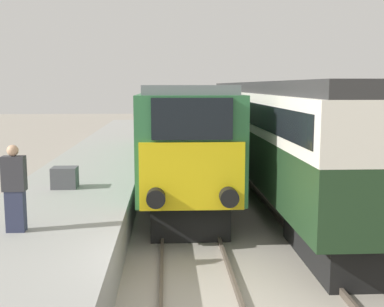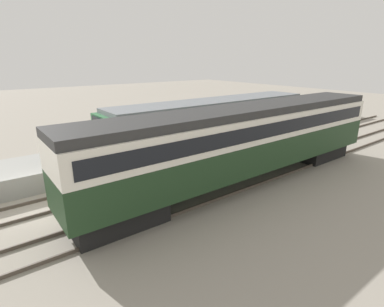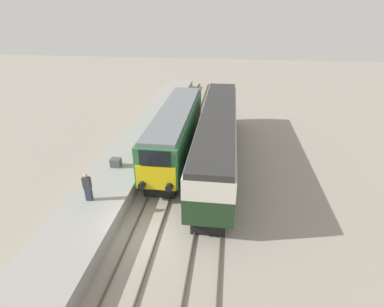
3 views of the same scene
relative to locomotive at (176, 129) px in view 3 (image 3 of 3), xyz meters
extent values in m
plane|color=gray|center=(0.00, -10.07, -2.20)|extent=(120.00, 120.00, 0.00)
cube|color=gray|center=(-3.30, -2.07, -1.68)|extent=(3.50, 50.00, 1.04)
cube|color=#4C4238|center=(-0.72, -5.07, -2.13)|extent=(0.07, 60.00, 0.14)
cube|color=#4C4238|center=(0.72, -5.07, -2.13)|extent=(0.07, 60.00, 0.14)
cube|color=#4C4238|center=(2.68, -5.07, -2.13)|extent=(0.07, 60.00, 0.14)
cube|color=#4C4238|center=(4.12, -5.07, -2.13)|extent=(0.07, 60.00, 0.14)
cube|color=black|center=(0.00, -4.49, -1.70)|extent=(2.03, 4.00, 1.00)
cube|color=black|center=(0.00, 4.57, -1.70)|extent=(2.03, 4.00, 1.00)
cube|color=#2D6B3D|center=(0.00, 0.04, 0.15)|extent=(2.70, 14.05, 2.70)
cube|color=yellow|center=(0.00, -7.03, -0.39)|extent=(2.48, 0.10, 1.62)
cube|color=black|center=(0.00, -7.03, 0.96)|extent=(1.89, 0.10, 0.97)
cube|color=slate|center=(0.00, 0.04, 1.62)|extent=(2.38, 13.49, 0.24)
cylinder|color=black|center=(-0.85, -7.24, -0.85)|extent=(0.44, 0.35, 0.44)
cylinder|color=black|center=(0.85, -7.24, -0.85)|extent=(0.44, 0.35, 0.44)
cube|color=black|center=(3.40, -7.85, -1.72)|extent=(1.89, 3.60, 0.95)
cube|color=black|center=(3.40, 6.19, -1.72)|extent=(1.89, 3.60, 0.95)
cube|color=#1E381E|center=(3.40, -0.83, -0.48)|extent=(2.70, 18.44, 1.53)
cube|color=silver|center=(3.40, -0.83, 0.88)|extent=(2.71, 18.44, 1.20)
cube|color=black|center=(3.40, -0.83, 0.88)|extent=(2.75, 17.71, 0.66)
cube|color=#2D2D2D|center=(3.40, -0.83, 1.66)|extent=(2.48, 18.44, 0.36)
cube|color=#2D334C|center=(-3.60, -8.65, -0.75)|extent=(0.36, 0.24, 0.83)
cube|color=#333338|center=(-3.60, -8.65, 0.01)|extent=(0.44, 0.26, 0.69)
sphere|color=tan|center=(-3.60, -8.65, 0.47)|extent=(0.22, 0.22, 0.22)
cube|color=#4C4C51|center=(-3.48, -4.56, -0.86)|extent=(0.70, 0.56, 0.60)
camera|label=1|loc=(-0.59, -18.11, 1.73)|focal=45.00mm
camera|label=2|loc=(13.40, -11.83, 4.07)|focal=28.00mm
camera|label=3|loc=(4.16, -22.21, 9.04)|focal=28.00mm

